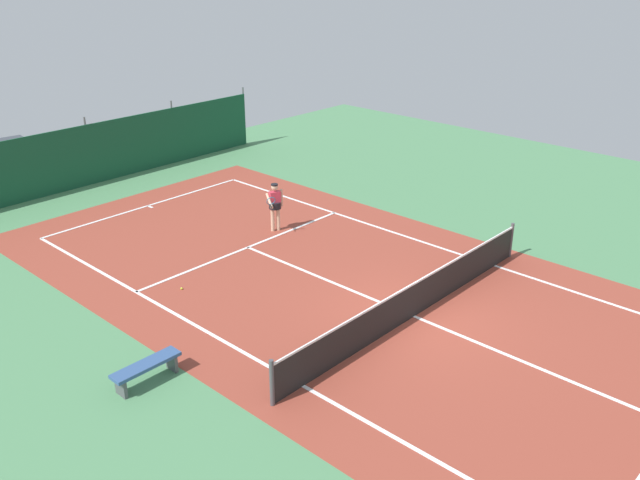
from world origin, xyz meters
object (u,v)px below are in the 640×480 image
tennis_ball_near_player (182,289)px  parked_car (12,163)px  tennis_player (275,204)px  tennis_net (415,299)px  courtside_bench (146,368)px

tennis_ball_near_player → parked_car: size_ratio=0.02×
tennis_player → tennis_ball_near_player: 4.96m
tennis_net → tennis_player: size_ratio=6.17×
tennis_net → courtside_bench: tennis_net is taller
tennis_player → parked_car: parked_car is taller
tennis_player → courtside_bench: 8.94m
tennis_player → tennis_ball_near_player: bearing=37.7°
tennis_net → parked_car: 18.13m
tennis_player → courtside_bench: size_ratio=1.03×
tennis_net → tennis_ball_near_player: bearing=119.4°
tennis_net → tennis_player: (1.57, 6.77, 0.45)m
tennis_player → tennis_ball_near_player: (-4.73, -1.16, -0.93)m
tennis_ball_near_player → parked_car: parked_car is taller
parked_car → courtside_bench: bearing=82.3°
tennis_net → tennis_player: bearing=76.9°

